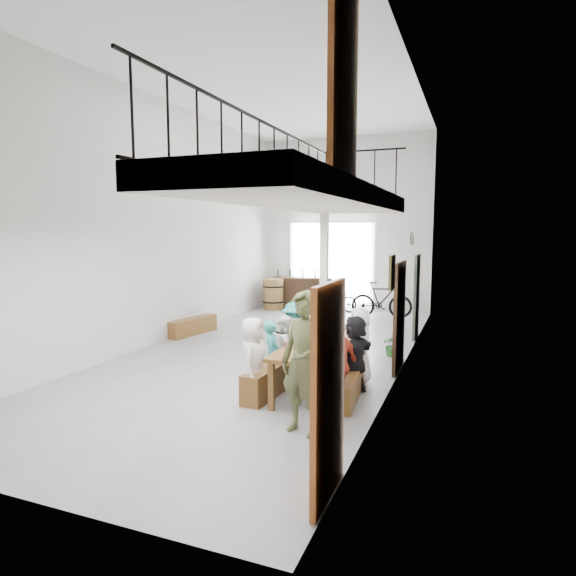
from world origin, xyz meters
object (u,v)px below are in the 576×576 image
at_px(bicycle_near, 335,299).
at_px(bench_inner, 279,374).
at_px(host_standing, 304,363).
at_px(serving_counter, 303,293).
at_px(tasting_table, 318,349).
at_px(oak_barrel, 273,294).
at_px(side_bench, 193,326).

bearing_deg(bicycle_near, bench_inner, -158.47).
height_order(host_standing, bicycle_near, host_standing).
relative_size(serving_counter, bicycle_near, 1.27).
relative_size(tasting_table, bicycle_near, 1.47).
relative_size(tasting_table, host_standing, 1.23).
bearing_deg(tasting_table, bicycle_near, 103.92).
xyz_separation_m(tasting_table, oak_barrel, (-3.82, 7.22, -0.21)).
bearing_deg(tasting_table, host_standing, -78.68).
height_order(serving_counter, host_standing, host_standing).
bearing_deg(serving_counter, bench_inner, -82.91).
bearing_deg(tasting_table, oak_barrel, 118.17).
bearing_deg(tasting_table, serving_counter, 111.41).
bearing_deg(bench_inner, host_standing, -53.40).
distance_m(oak_barrel, serving_counter, 0.97).
bearing_deg(tasting_table, bench_inner, -177.34).
bearing_deg(bicycle_near, serving_counter, 96.16).
xyz_separation_m(oak_barrel, host_standing, (4.11, -8.74, 0.41)).
bearing_deg(oak_barrel, bicycle_near, 10.04).
xyz_separation_m(bench_inner, oak_barrel, (-3.16, 7.25, 0.27)).
distance_m(tasting_table, side_bench, 5.18).
bearing_deg(oak_barrel, tasting_table, -62.14).
xyz_separation_m(tasting_table, side_bench, (-4.20, 2.98, -0.50)).
distance_m(serving_counter, host_standing, 9.79).
xyz_separation_m(oak_barrel, bicycle_near, (1.98, 0.35, -0.10)).
bearing_deg(oak_barrel, side_bench, -95.15).
bearing_deg(side_bench, bicycle_near, 62.73).
relative_size(oak_barrel, serving_counter, 0.52).
bearing_deg(oak_barrel, host_standing, -64.80).
distance_m(host_standing, bicycle_near, 9.35).
xyz_separation_m(host_standing, bicycle_near, (-2.13, 9.09, -0.51)).
xyz_separation_m(bench_inner, serving_counter, (-2.31, 7.73, 0.28)).
height_order(bench_inner, serving_counter, serving_counter).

